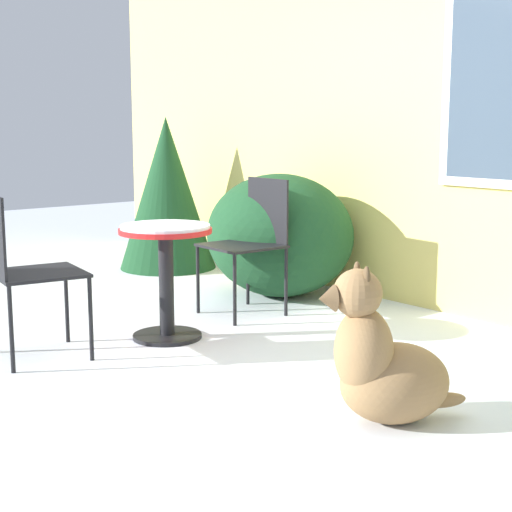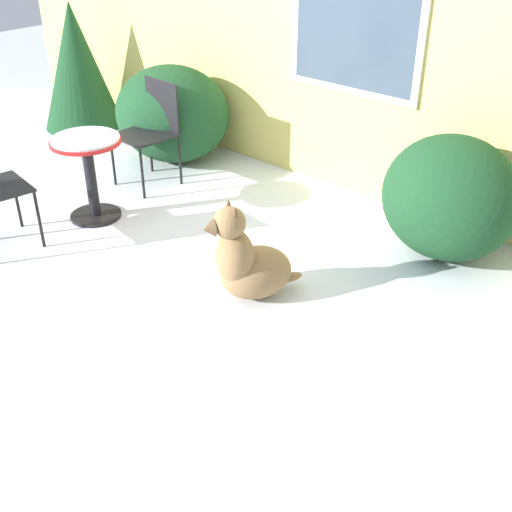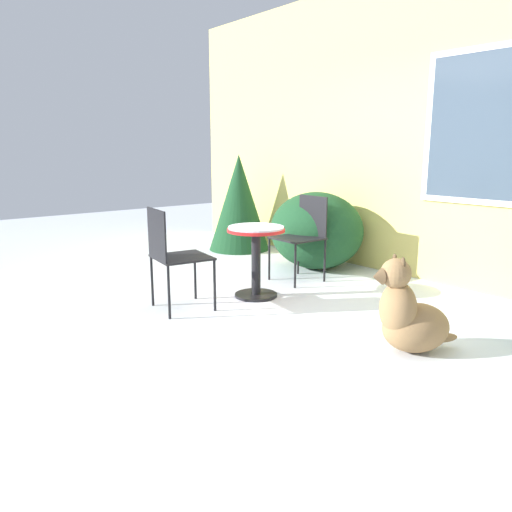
{
  "view_description": "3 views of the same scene",
  "coord_description": "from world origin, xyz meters",
  "px_view_note": "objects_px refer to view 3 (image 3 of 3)",
  "views": [
    {
      "loc": [
        3.44,
        -2.23,
        1.31
      ],
      "look_at": [
        0.0,
        0.6,
        0.55
      ],
      "focal_mm": 55.0,
      "sensor_mm": 36.0,
      "label": 1
    },
    {
      "loc": [
        3.71,
        -2.4,
        2.48
      ],
      "look_at": [
        1.28,
        0.34,
        0.31
      ],
      "focal_mm": 45.0,
      "sensor_mm": 36.0,
      "label": 2
    },
    {
      "loc": [
        3.19,
        -2.7,
        1.44
      ],
      "look_at": [
        -0.52,
        0.32,
        0.41
      ],
      "focal_mm": 35.0,
      "sensor_mm": 36.0,
      "label": 3
    }
  ],
  "objects_px": {
    "dog": "(409,317)",
    "patio_table": "(256,248)",
    "patio_chair_near_table": "(303,233)",
    "patio_chair_far_side": "(173,253)"
  },
  "relations": [
    {
      "from": "patio_chair_far_side",
      "to": "dog",
      "type": "distance_m",
      "value": 2.09
    },
    {
      "from": "patio_chair_far_side",
      "to": "dog",
      "type": "bearing_deg",
      "value": -148.3
    },
    {
      "from": "patio_table",
      "to": "patio_chair_near_table",
      "type": "height_order",
      "value": "patio_chair_near_table"
    },
    {
      "from": "patio_chair_near_table",
      "to": "patio_chair_far_side",
      "type": "bearing_deg",
      "value": -86.8
    },
    {
      "from": "patio_chair_far_side",
      "to": "patio_chair_near_table",
      "type": "bearing_deg",
      "value": -80.08
    },
    {
      "from": "patio_chair_far_side",
      "to": "patio_table",
      "type": "bearing_deg",
      "value": -90.83
    },
    {
      "from": "patio_table",
      "to": "patio_chair_far_side",
      "type": "relative_size",
      "value": 0.76
    },
    {
      "from": "patio_chair_near_table",
      "to": "patio_table",
      "type": "bearing_deg",
      "value": -75.77
    },
    {
      "from": "dog",
      "to": "patio_chair_near_table",
      "type": "bearing_deg",
      "value": -176.79
    },
    {
      "from": "dog",
      "to": "patio_table",
      "type": "bearing_deg",
      "value": -154.34
    }
  ]
}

